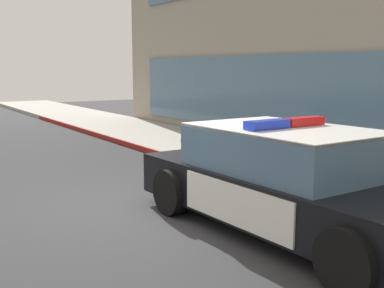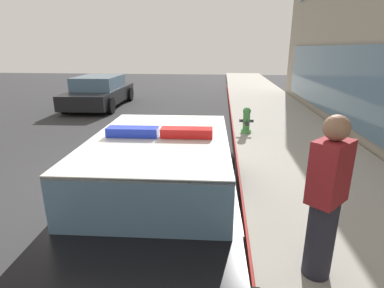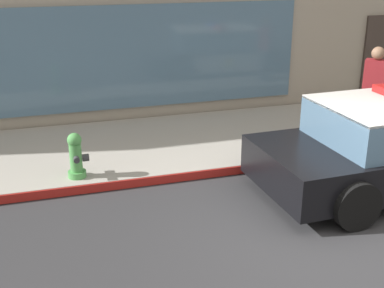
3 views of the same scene
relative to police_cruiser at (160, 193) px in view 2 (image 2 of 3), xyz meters
name	(u,v)px [view 2 (image 2 of 3)]	position (x,y,z in m)	size (l,w,h in m)	color
ground	(122,176)	(-1.97, -1.19, -0.68)	(48.00, 48.00, 0.00)	#303033
sidewalk	(322,180)	(-1.97, 2.66, -0.60)	(48.00, 3.04, 0.15)	#A39E93
curb_red_paint	(239,177)	(-1.97, 1.12, -0.60)	(28.80, 0.04, 0.14)	maroon
police_cruiser	(160,193)	(0.00, 0.00, 0.00)	(4.86, 2.21, 1.49)	black
fire_hydrant	(246,121)	(-4.88, 1.45, -0.18)	(0.34, 0.39, 0.73)	#4C994C
car_far_lane	(100,92)	(-9.13, -4.44, -0.05)	(4.61, 2.18, 1.29)	black
pedestrian_on_sidewalk	(326,200)	(0.64, 1.78, 0.33)	(0.47, 0.46, 1.71)	#23232D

